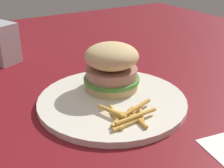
# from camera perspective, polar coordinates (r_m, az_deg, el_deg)

# --- Properties ---
(ground_plane) EXTENTS (1.60, 1.60, 0.00)m
(ground_plane) POSITION_cam_1_polar(r_m,az_deg,el_deg) (0.58, -1.79, -3.78)
(ground_plane) COLOR maroon
(plate) EXTENTS (0.29, 0.29, 0.01)m
(plate) POSITION_cam_1_polar(r_m,az_deg,el_deg) (0.58, 0.00, -3.21)
(plate) COLOR silver
(plate) RESTS_ON ground_plane
(sandwich) EXTENTS (0.11, 0.11, 0.09)m
(sandwich) POSITION_cam_1_polar(r_m,az_deg,el_deg) (0.60, -0.07, 3.35)
(sandwich) COLOR tan
(sandwich) RESTS_ON plate
(fries_pile) EXTENTS (0.09, 0.10, 0.01)m
(fries_pile) POSITION_cam_1_polar(r_m,az_deg,el_deg) (0.51, 3.05, -5.99)
(fries_pile) COLOR #E5B251
(fries_pile) RESTS_ON plate
(napkin_dispenser) EXTENTS (0.11, 0.09, 0.10)m
(napkin_dispenser) POSITION_cam_1_polar(r_m,az_deg,el_deg) (0.83, -20.52, 7.36)
(napkin_dispenser) COLOR #B7BABF
(napkin_dispenser) RESTS_ON ground_plane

